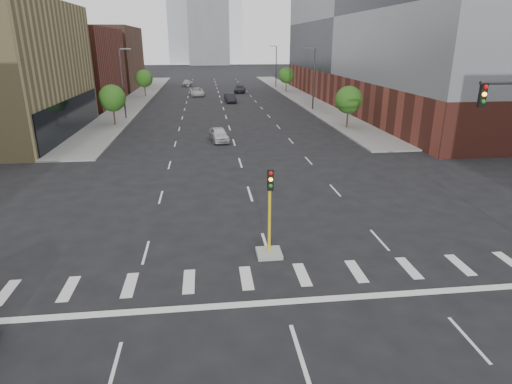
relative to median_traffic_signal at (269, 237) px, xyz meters
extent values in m
cube|color=gray|center=(-15.00, 65.03, -0.90)|extent=(5.00, 92.00, 0.15)
cube|color=gray|center=(15.00, 65.03, -0.90)|extent=(5.00, 92.00, 0.15)
cube|color=brown|center=(-27.50, 57.03, 5.03)|extent=(20.00, 22.00, 12.00)
cube|color=brown|center=(-27.50, 83.03, 5.53)|extent=(20.00, 24.00, 13.00)
cube|color=brown|center=(29.50, 51.03, 1.53)|extent=(24.00, 70.00, 5.00)
cube|color=slate|center=(29.50, 51.03, 12.53)|extent=(24.00, 70.00, 17.00)
cube|color=slate|center=(0.00, 191.03, 21.03)|extent=(18.00, 18.00, 44.00)
cube|color=#999993|center=(0.00, 0.03, -0.87)|extent=(1.20, 1.20, 0.20)
cylinder|color=gold|center=(0.00, 0.03, 0.83)|extent=(0.14, 0.14, 3.20)
cube|color=black|center=(0.00, -0.15, 2.93)|extent=(0.28, 0.18, 1.00)
sphere|color=red|center=(0.00, -0.25, 3.28)|extent=(0.18, 0.18, 0.18)
sphere|color=orange|center=(0.00, -0.25, 2.98)|extent=(0.18, 0.18, 0.18)
sphere|color=#0C7F19|center=(0.00, -0.25, 2.68)|extent=(0.18, 0.18, 0.18)
cube|color=black|center=(8.70, -1.47, 6.73)|extent=(0.28, 0.18, 1.00)
sphere|color=red|center=(8.70, -1.59, 7.08)|extent=(0.18, 0.18, 0.18)
sphere|color=orange|center=(8.70, -1.59, 6.78)|extent=(0.18, 0.18, 0.18)
sphere|color=#0C7F19|center=(8.70, -1.59, 6.48)|extent=(0.18, 0.18, 0.18)
cylinder|color=#2D2D30|center=(13.50, 46.03, 3.53)|extent=(0.20, 0.20, 9.00)
cube|color=#2D2D30|center=(12.70, 46.03, 8.03)|extent=(1.40, 0.22, 0.15)
cylinder|color=#2D2D30|center=(13.50, 81.03, 3.53)|extent=(0.20, 0.20, 9.00)
cube|color=#2D2D30|center=(12.70, 81.03, 8.03)|extent=(1.40, 0.22, 0.15)
cylinder|color=#2D2D30|center=(-13.50, 41.03, 3.53)|extent=(0.20, 0.20, 9.00)
cube|color=#2D2D30|center=(-12.70, 41.03, 8.03)|extent=(1.40, 0.22, 0.15)
cylinder|color=#382619|center=(-14.00, 36.03, 0.05)|extent=(0.20, 0.20, 1.75)
sphere|color=#1B4C14|center=(-14.00, 36.03, 2.43)|extent=(3.20, 3.20, 3.20)
cylinder|color=#382619|center=(-14.00, 66.03, 0.05)|extent=(0.20, 0.20, 1.75)
sphere|color=#1B4C14|center=(-14.00, 66.03, 2.43)|extent=(3.20, 3.20, 3.20)
cylinder|color=#382619|center=(14.00, 31.03, 0.05)|extent=(0.20, 0.20, 1.75)
sphere|color=#1B4C14|center=(14.00, 31.03, 2.43)|extent=(3.20, 3.20, 3.20)
cylinder|color=#382619|center=(14.00, 71.03, 0.05)|extent=(0.20, 0.20, 1.75)
sphere|color=#1B4C14|center=(14.00, 71.03, 2.43)|extent=(3.20, 3.20, 3.20)
imported|color=silver|center=(-1.50, 25.77, -0.25)|extent=(2.27, 4.43, 1.44)
imported|color=black|center=(1.50, 56.34, -0.22)|extent=(1.96, 4.69, 1.51)
imported|color=#BCBCBC|center=(-4.26, 66.57, -0.22)|extent=(2.89, 5.59, 1.51)
imported|color=black|center=(4.37, 71.01, -0.23)|extent=(2.84, 5.39, 1.49)
imported|color=#A3A2A7|center=(-6.88, 86.41, -0.21)|extent=(2.31, 4.65, 1.52)
camera|label=1|loc=(-2.80, -18.37, 8.80)|focal=30.00mm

